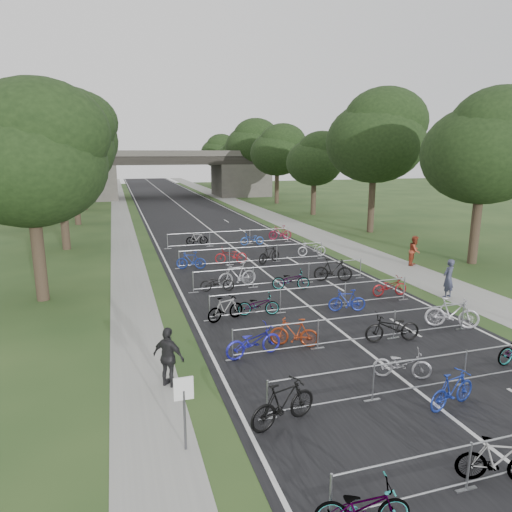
{
  "coord_description": "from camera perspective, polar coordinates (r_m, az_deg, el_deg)",
  "views": [
    {
      "loc": [
        -8.0,
        -6.39,
        6.72
      ],
      "look_at": [
        -0.68,
        17.28,
        1.1
      ],
      "focal_mm": 32.0,
      "sensor_mm": 36.0,
      "label": 1
    }
  ],
  "objects": [
    {
      "name": "tree_left_2",
      "position": [
        46.46,
        -22.02,
        13.61
      ],
      "size": [
        8.4,
        8.4,
        12.81
      ],
      "color": "#33261C",
      "rests_on": "ground"
    },
    {
      "name": "barrier_row_2",
      "position": [
        16.93,
        12.52,
        -8.93
      ],
      "size": [
        9.7,
        0.08,
        1.1
      ],
      "color": "gray",
      "rests_on": "ground"
    },
    {
      "name": "bike_15",
      "position": [
        22.77,
        16.36,
        -3.69
      ],
      "size": [
        1.82,
        0.71,
        0.94
      ],
      "primitive_type": "imported",
      "rotation": [
        0.0,
        0.0,
        1.52
      ],
      "color": "maroon",
      "rests_on": "ground"
    },
    {
      "name": "tree_right_4",
      "position": [
        73.42,
        -0.49,
        13.71
      ],
      "size": [
        8.18,
        8.18,
        12.47
      ],
      "color": "#33261C",
      "rests_on": "ground"
    },
    {
      "name": "pedestrian_c",
      "position": [
        13.83,
        -10.86,
        -12.35
      ],
      "size": [
        1.07,
        1.05,
        1.81
      ],
      "primitive_type": "imported",
      "rotation": [
        0.0,
        0.0,
        2.39
      ],
      "color": "black",
      "rests_on": "ground"
    },
    {
      "name": "sidewalk_left",
      "position": [
        56.79,
        -16.64,
        5.46
      ],
      "size": [
        2.0,
        140.0,
        0.01
      ],
      "primitive_type": "cube",
      "color": "gray",
      "rests_on": "ground"
    },
    {
      "name": "overpass_bridge",
      "position": [
        71.9,
        -10.95,
        10.02
      ],
      "size": [
        31.0,
        8.0,
        7.05
      ],
      "color": "#4A4742",
      "rests_on": "ground"
    },
    {
      "name": "bike_0",
      "position": [
        9.62,
        13.14,
        -28.17
      ],
      "size": [
        1.87,
        1.01,
        0.93
      ],
      "primitive_type": "imported",
      "rotation": [
        0.0,
        0.0,
        1.34
      ],
      "color": "gray",
      "rests_on": "ground"
    },
    {
      "name": "bike_16",
      "position": [
        22.67,
        -4.87,
        -3.34
      ],
      "size": [
        1.76,
        0.83,
        0.89
      ],
      "primitive_type": "imported",
      "rotation": [
        0.0,
        0.0,
        1.42
      ],
      "color": "black",
      "rests_on": "ground"
    },
    {
      "name": "bike_22",
      "position": [
        28.28,
        1.67,
        0.19
      ],
      "size": [
        1.88,
        1.34,
        1.12
      ],
      "primitive_type": "imported",
      "rotation": [
        0.0,
        0.0,
        2.06
      ],
      "color": "black",
      "rests_on": "ground"
    },
    {
      "name": "tree_left_5",
      "position": [
        82.39,
        -20.08,
        13.01
      ],
      "size": [
        8.4,
        8.4,
        12.81
      ],
      "color": "#33261C",
      "rests_on": "ground"
    },
    {
      "name": "park_sign",
      "position": [
        10.92,
        -8.99,
        -17.35
      ],
      "size": [
        0.45,
        0.06,
        1.83
      ],
      "color": "#4C4C51",
      "rests_on": "ground"
    },
    {
      "name": "barrier_row_1",
      "position": [
        14.21,
        19.87,
        -13.8
      ],
      "size": [
        9.7,
        0.08,
        1.1
      ],
      "color": "gray",
      "rests_on": "ground"
    },
    {
      "name": "bike_20",
      "position": [
        27.1,
        -8.12,
        -0.57
      ],
      "size": [
        1.81,
        0.97,
        1.05
      ],
      "primitive_type": "imported",
      "rotation": [
        0.0,
        0.0,
        4.42
      ],
      "color": "navy",
      "rests_on": "ground"
    },
    {
      "name": "bike_11",
      "position": [
        19.49,
        23.32,
        -6.57
      ],
      "size": [
        2.06,
        1.49,
        1.23
      ],
      "primitive_type": "imported",
      "rotation": [
        0.0,
        0.0,
        1.06
      ],
      "color": "silver",
      "rests_on": "ground"
    },
    {
      "name": "barrier_row_3",
      "position": [
        20.11,
        7.18,
        -5.21
      ],
      "size": [
        9.7,
        0.08,
        1.1
      ],
      "color": "gray",
      "rests_on": "ground"
    },
    {
      "name": "bike_19",
      "position": [
        24.63,
        9.62,
        -1.75
      ],
      "size": [
        2.13,
        1.21,
        1.23
      ],
      "primitive_type": "imported",
      "rotation": [
        0.0,
        0.0,
        1.24
      ],
      "color": "black",
      "rests_on": "ground"
    },
    {
      "name": "pedestrian_b",
      "position": [
        29.29,
        19.22,
        0.62
      ],
      "size": [
        1.12,
        1.09,
        1.82
      ],
      "primitive_type": "imported",
      "rotation": [
        0.0,
        0.0,
        0.68
      ],
      "color": "maroon",
      "rests_on": "ground"
    },
    {
      "name": "bike_6",
      "position": [
        13.77,
        23.34,
        -15.14
      ],
      "size": [
        1.79,
        0.87,
        1.03
      ],
      "primitive_type": "imported",
      "rotation": [
        0.0,
        0.0,
        1.8
      ],
      "color": "navy",
      "rests_on": "ground"
    },
    {
      "name": "bike_21",
      "position": [
        28.2,
        -3.15,
        0.06
      ],
      "size": [
        2.05,
        0.96,
        1.04
      ],
      "primitive_type": "imported",
      "rotation": [
        0.0,
        0.0,
        4.57
      ],
      "color": "maroon",
      "rests_on": "ground"
    },
    {
      "name": "tree_left_4",
      "position": [
        70.4,
        -20.45,
        12.48
      ],
      "size": [
        7.56,
        7.56,
        11.53
      ],
      "color": "#33261C",
      "rests_on": "ground"
    },
    {
      "name": "bike_17",
      "position": [
        23.28,
        -2.36,
        -2.39
      ],
      "size": [
        2.17,
        0.91,
        1.26
      ],
      "primitive_type": "imported",
      "rotation": [
        0.0,
        0.0,
        4.87
      ],
      "color": "gray",
      "rests_on": "ground"
    },
    {
      "name": "lane_markings",
      "position": [
        57.35,
        -9.1,
        5.9
      ],
      "size": [
        0.12,
        140.0,
        0.0
      ],
      "primitive_type": "cube",
      "color": "silver",
      "rests_on": "ground"
    },
    {
      "name": "tree_left_6",
      "position": [
        94.37,
        -19.69,
        11.92
      ],
      "size": [
        6.72,
        6.72,
        10.25
      ],
      "color": "#33261C",
      "rests_on": "ground"
    },
    {
      "name": "bike_26",
      "position": [
        33.89,
        -0.48,
        2.15
      ],
      "size": [
        1.8,
        0.67,
        0.94
      ],
      "primitive_type": "imported",
      "rotation": [
        0.0,
        0.0,
        4.68
      ],
      "color": "#1C439D",
      "rests_on": "ground"
    },
    {
      "name": "tree_left_3",
      "position": [
        58.41,
        -20.98,
        11.74
      ],
      "size": [
        6.72,
        6.72,
        10.25
      ],
      "color": "#33261C",
      "rests_on": "ground"
    },
    {
      "name": "bike_23",
      "position": [
        30.49,
        7.0,
        0.91
      ],
      "size": [
        1.97,
        0.92,
        1.0
      ],
      "primitive_type": "imported",
      "rotation": [
        0.0,
        0.0,
        4.57
      ],
      "color": "#AAAAB2",
      "rests_on": "ground"
    },
    {
      "name": "bike_10",
      "position": [
        17.41,
        16.71,
        -8.59
      ],
      "size": [
        2.14,
        1.01,
        1.08
      ],
      "primitive_type": "imported",
      "rotation": [
        0.0,
        0.0,
        4.56
      ],
      "color": "black",
      "rests_on": "ground"
    },
    {
      "name": "road",
      "position": [
        57.35,
        -9.1,
        5.9
      ],
      "size": [
        11.0,
        140.0,
        0.01
      ],
      "primitive_type": "cube",
      "color": "black",
      "rests_on": "ground"
    },
    {
      "name": "bike_25",
      "position": [
        34.18,
        -7.39,
        2.18
      ],
      "size": [
        1.65,
        0.5,
        0.98
      ],
      "primitive_type": "imported",
      "rotation": [
        0.0,
        0.0,
        1.59
      ],
      "color": "gray",
      "rests_on": "ground"
    },
    {
      "name": "barrier_row_4",
      "position": [
        23.65,
        3.21,
        -2.37
      ],
      "size": [
        9.7,
        0.08,
        1.1
      ],
      "color": "gray",
      "rests_on": "ground"
    },
    {
      "name": "tree_left_1",
      "position": [
        34.48,
        -23.44,
        12.73
      ],
      "size": [
        7.56,
        7.56,
        11.53
      ],
      "color": "#33261C",
      "rests_on": "ground"
    },
    {
      "name": "tree_right_5",
      "position": [
        84.98,
        -2.87,
        12.25
      ],
      "size": [
        6.16,
        6.16,
        9.39
      ],
      "color": "#33261C",
      "rests_on": "ground"
    },
    {
      "name": "tree_right_2",
      "position": [
        50.9,
        7.47,
        11.81
      ],
      "size": [
        6.16,
        6.16,
        9.39
      ],
      "color": "#33261C",
      "rests_on": "ground"
    },
    {
      "name": "bike_4",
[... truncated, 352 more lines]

